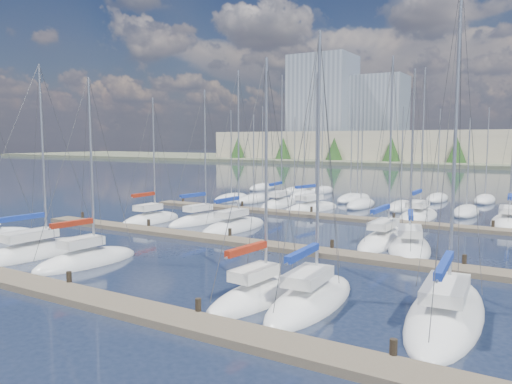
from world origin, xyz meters
The scene contains 20 objects.
ground centered at (0.00, 60.00, 0.00)m, with size 400.00×400.00×0.00m, color #1F283F.
dock_near centered at (0.00, 2.01, 0.15)m, with size 44.00×1.93×1.10m.
dock_mid centered at (0.00, 16.01, 0.15)m, with size 44.00×1.93×1.10m.
dock_far centered at (0.00, 30.01, 0.15)m, with size 44.00×1.93×1.10m.
sailboat_j centered at (-6.24, 20.81, 0.18)m, with size 2.86×8.12×13.64m.
sailboat_q centered at (12.81, 34.98, 0.17)m, with size 3.31×8.18×11.72m.
sailboat_b centered at (-11.81, 6.52, 0.17)m, with size 3.36×9.45×12.74m.
sailboat_n centered at (-10.13, 35.56, 0.20)m, with size 3.56×8.68×15.11m.
sailboat_o centered at (-5.58, 34.28, 0.19)m, with size 4.65×8.43×14.88m.
sailboat_i centered at (-10.54, 21.92, 0.20)m, with size 3.03×7.62×12.35m.
sailboat_f centered at (12.63, 8.31, 0.18)m, with size 3.65×10.54×14.50m.
sailboat_e centered at (7.15, 6.98, 0.18)m, with size 2.98×8.08×12.75m.
sailboat_l centered at (8.06, 20.36, 0.18)m, with size 4.80×8.76×12.67m.
sailboat_h centered at (-14.59, 19.90, 0.18)m, with size 2.61×6.81×11.72m.
sailboat_k centered at (5.89, 22.08, 0.18)m, with size 2.54×9.23×13.93m.
sailboat_d centered at (4.87, 6.23, 0.19)m, with size 2.80×7.12×11.67m.
sailboat_p centered at (5.25, 34.67, 0.18)m, with size 3.01×8.77×14.68m.
sailboat_c centered at (-7.28, 6.68, 0.18)m, with size 3.19×7.00×11.62m.
distant_boats centered at (-4.34, 43.76, 0.29)m, with size 36.93×20.75×13.30m.
shoreline centered at (-13.29, 149.77, 7.44)m, with size 400.00×60.00×38.00m.
Camera 1 is at (16.29, -12.73, 7.29)m, focal length 35.00 mm.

